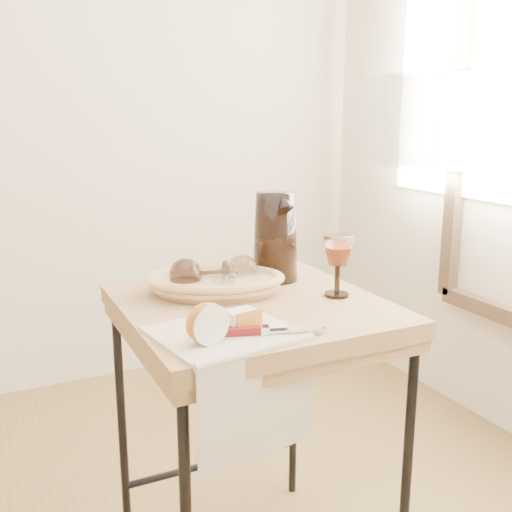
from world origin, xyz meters
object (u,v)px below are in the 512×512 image
tea_towel (224,333)px  bread_basket (215,284)px  pitcher (275,237)px  wine_goblet (338,266)px  apple_half (205,323)px  goblet_lying_b (235,274)px  side_table (253,445)px  goblet_lying_a (203,273)px  table_knife (268,329)px

tea_towel → bread_basket: 0.29m
pitcher → wine_goblet: 0.22m
bread_basket → apple_half: 0.35m
goblet_lying_b → wine_goblet: wine_goblet is taller
side_table → goblet_lying_a: (-0.08, 0.12, 0.45)m
tea_towel → goblet_lying_b: (0.14, 0.26, 0.05)m
table_knife → pitcher: bearing=78.5°
goblet_lying_b → apple_half: size_ratio=1.44×
apple_half → table_knife: (0.13, -0.01, -0.03)m
tea_towel → apple_half: apple_half is taller
pitcher → apple_half: bearing=-138.0°
side_table → goblet_lying_b: bearing=95.7°
goblet_lying_b → table_knife: bearing=-140.7°
bread_basket → goblet_lying_a: size_ratio=2.31×
goblet_lying_b → table_knife: (-0.06, -0.31, -0.04)m
goblet_lying_b → goblet_lying_a: bearing=117.0°
side_table → pitcher: bearing=47.1°
side_table → goblet_lying_b: 0.45m
goblet_lying_a → wine_goblet: 0.34m
pitcher → goblet_lying_a: bearing=-175.4°
pitcher → side_table: bearing=-137.3°
side_table → bread_basket: 0.43m
pitcher → apple_half: pitcher is taller
table_knife → goblet_lying_b: bearing=96.8°
bread_basket → table_knife: 0.33m
goblet_lying_b → pitcher: 0.18m
apple_half → table_knife: apple_half is taller
bread_basket → pitcher: pitcher is taller
pitcher → apple_half: size_ratio=3.16×
side_table → table_knife: bearing=-107.6°
pitcher → wine_goblet: bearing=-76.1°
wine_goblet → table_knife: (-0.28, -0.17, -0.06)m
goblet_lying_b → wine_goblet: size_ratio=0.82×
side_table → apple_half: apple_half is taller
wine_goblet → table_knife: size_ratio=0.71×
pitcher → wine_goblet: (0.07, -0.21, -0.04)m
goblet_lying_a → goblet_lying_b: (0.07, -0.03, -0.00)m
tea_towel → goblet_lying_b: bearing=53.2°
bread_basket → wine_goblet: bearing=-7.5°
side_table → goblet_lying_b: (-0.01, 0.09, 0.44)m
bread_basket → goblet_lying_a: 0.04m
apple_half → table_knife: bearing=-18.5°
tea_towel → pitcher: bearing=39.7°
goblet_lying_b → apple_half: goblet_lying_b is taller
goblet_lying_a → apple_half: size_ratio=1.52×
side_table → goblet_lying_a: size_ratio=5.74×
apple_half → side_table: bearing=32.5°
goblet_lying_a → wine_goblet: size_ratio=0.87×
side_table → apple_half: (-0.21, -0.21, 0.44)m
goblet_lying_a → table_knife: bearing=98.8°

